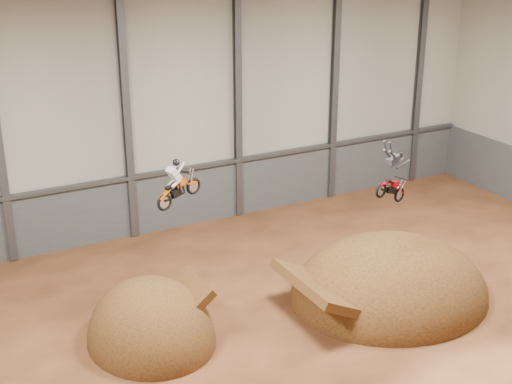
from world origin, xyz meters
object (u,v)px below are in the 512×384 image
(landing_ramp, at_px, (389,296))
(fmx_rider_a, at_px, (180,178))
(takeoff_ramp, at_px, (152,340))
(fmx_rider_b, at_px, (390,174))

(landing_ramp, bearing_deg, fmx_rider_a, 160.84)
(takeoff_ramp, bearing_deg, landing_ramp, -8.61)
(landing_ramp, height_order, fmx_rider_a, fmx_rider_a)
(landing_ramp, xyz_separation_m, fmx_rider_a, (-9.19, 3.19, 6.55))
(fmx_rider_a, bearing_deg, takeoff_ramp, -162.52)
(fmx_rider_b, bearing_deg, landing_ramp, 10.40)
(fmx_rider_a, bearing_deg, fmx_rider_b, -39.60)
(landing_ramp, xyz_separation_m, fmx_rider_b, (-0.76, -0.36, 6.47))
(takeoff_ramp, bearing_deg, fmx_rider_b, -11.11)
(takeoff_ramp, height_order, landing_ramp, landing_ramp)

